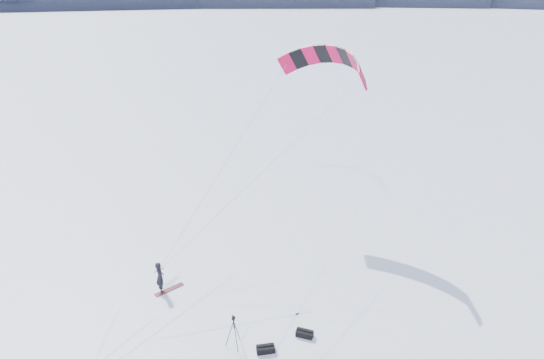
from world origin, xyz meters
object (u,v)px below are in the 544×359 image
object	(u,v)px
tripod	(234,327)
gear_bag_a	(266,349)
snowboard	(169,290)
snowkiter	(162,291)
gear_bag_b	(304,333)

from	to	relation	value
tripod	gear_bag_a	distance (m)	1.60
snowboard	gear_bag_a	bearing A→B (deg)	-81.30
snowboard	gear_bag_a	distance (m)	6.43
snowkiter	gear_bag_a	xyz separation A→B (m)	(3.77, -5.51, 0.15)
snowkiter	gear_bag_b	bearing A→B (deg)	-143.36
tripod	gear_bag_b	bearing A→B (deg)	-44.53
snowboard	tripod	world-z (taller)	tripod
snowkiter	gear_bag_a	distance (m)	6.68
snowkiter	gear_bag_b	world-z (taller)	snowkiter
tripod	snowkiter	bearing A→B (deg)	80.59
snowboard	tripod	distance (m)	5.33
snowboard	gear_bag_a	xyz separation A→B (m)	(3.39, -5.45, 0.13)
snowboard	gear_bag_a	world-z (taller)	gear_bag_a
snowkiter	snowboard	bearing A→B (deg)	-109.08
gear_bag_a	gear_bag_b	world-z (taller)	gear_bag_a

